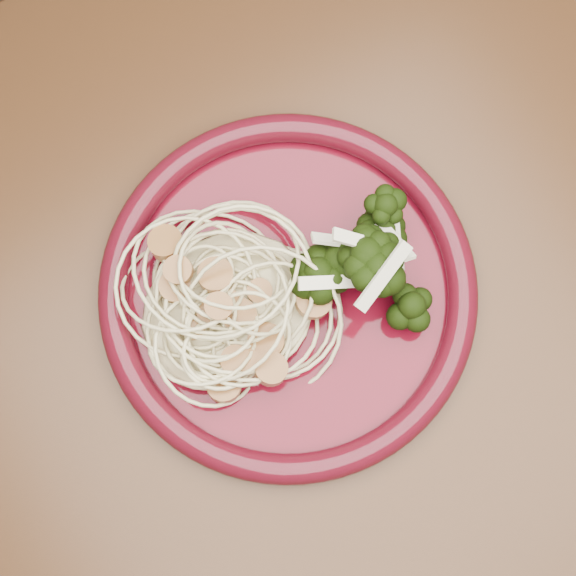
% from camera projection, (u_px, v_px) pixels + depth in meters
% --- Properties ---
extents(dining_table, '(1.20, 0.80, 0.75)m').
position_uv_depth(dining_table, '(371.00, 335.00, 0.72)').
color(dining_table, '#472814').
rests_on(dining_table, ground).
extents(dinner_plate, '(0.36, 0.36, 0.02)m').
position_uv_depth(dinner_plate, '(288.00, 291.00, 0.61)').
color(dinner_plate, '#510713').
rests_on(dinner_plate, dining_table).
extents(spaghetti_pile, '(0.16, 0.15, 0.03)m').
position_uv_depth(spaghetti_pile, '(227.00, 306.00, 0.60)').
color(spaghetti_pile, beige).
rests_on(spaghetti_pile, dinner_plate).
extents(scallop_cluster, '(0.16, 0.16, 0.04)m').
position_uv_depth(scallop_cluster, '(223.00, 296.00, 0.56)').
color(scallop_cluster, '#A5703B').
rests_on(scallop_cluster, spaghetti_pile).
extents(broccoli_pile, '(0.12, 0.16, 0.05)m').
position_uv_depth(broccoli_pile, '(363.00, 261.00, 0.60)').
color(broccoli_pile, black).
rests_on(broccoli_pile, dinner_plate).
extents(onion_garnish, '(0.08, 0.11, 0.05)m').
position_uv_depth(onion_garnish, '(367.00, 250.00, 0.57)').
color(onion_garnish, '#EEEAC8').
rests_on(onion_garnish, broccoli_pile).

